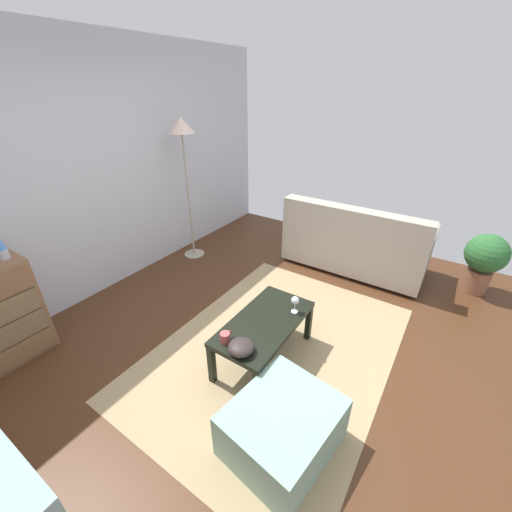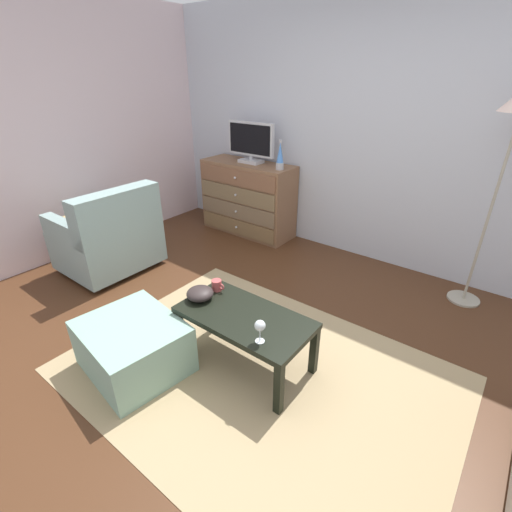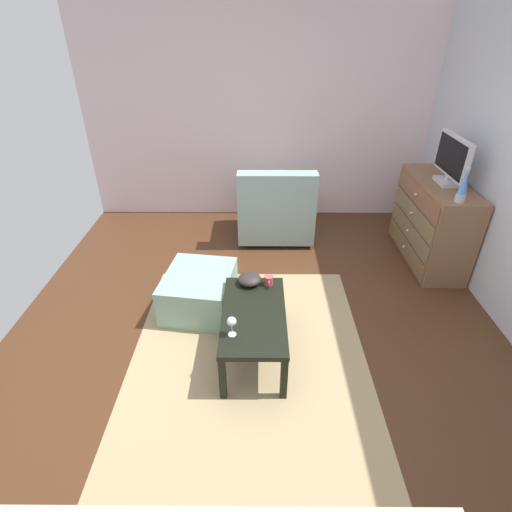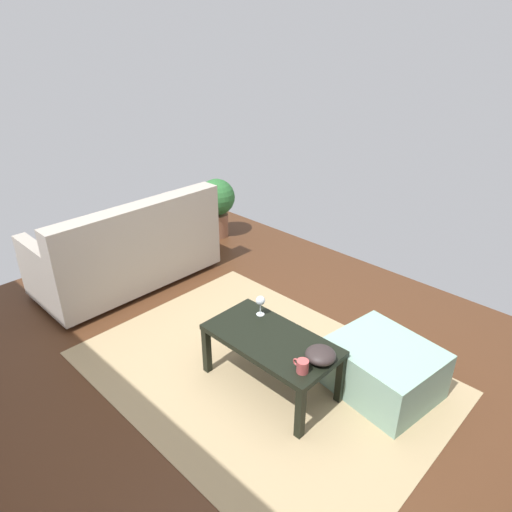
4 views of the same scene
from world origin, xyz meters
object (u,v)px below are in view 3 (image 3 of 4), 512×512
at_px(armchair, 275,209).
at_px(ottoman, 199,291).
at_px(dresser, 432,222).
at_px(coffee_table, 254,318).
at_px(wine_glass, 232,322).
at_px(lava_lamp, 463,187).
at_px(tv, 452,159).
at_px(mug, 269,281).
at_px(bowl_decorative, 250,279).

bearing_deg(armchair, ottoman, -27.95).
relative_size(dresser, armchair, 1.33).
height_order(coffee_table, wine_glass, wine_glass).
bearing_deg(lava_lamp, tv, 171.87).
relative_size(tv, ottoman, 0.93).
bearing_deg(armchair, tv, 72.52).
height_order(lava_lamp, mug, lava_lamp).
height_order(mug, armchair, armchair).
xyz_separation_m(dresser, armchair, (-0.51, -1.69, -0.09)).
xyz_separation_m(tv, mug, (1.11, -1.83, -0.70)).
relative_size(coffee_table, armchair, 1.03).
xyz_separation_m(wine_glass, mug, (-0.62, 0.27, -0.07)).
xyz_separation_m(dresser, lava_lamp, (0.51, -0.04, 0.60)).
distance_m(lava_lamp, ottoman, 2.59).
relative_size(bowl_decorative, armchair, 0.22).
distance_m(wine_glass, ottoman, 0.98).
distance_m(lava_lamp, wine_glass, 2.45).
bearing_deg(mug, dresser, 122.38).
bearing_deg(ottoman, mug, 70.48).
relative_size(dresser, mug, 10.65).
bearing_deg(ottoman, bowl_decorative, 66.41).
bearing_deg(mug, ottoman, -109.52).
height_order(wine_glass, bowl_decorative, wine_glass).
relative_size(armchair, ottoman, 1.31).
xyz_separation_m(lava_lamp, armchair, (-1.01, -1.65, -0.69)).
distance_m(coffee_table, wine_glass, 0.34).
bearing_deg(lava_lamp, wine_glass, -58.36).
relative_size(tv, armchair, 0.71).
height_order(dresser, ottoman, dresser).
height_order(tv, bowl_decorative, tv).
bearing_deg(lava_lamp, dresser, 175.10).
bearing_deg(wine_glass, mug, 155.99).
xyz_separation_m(tv, armchair, (-0.54, -1.72, -0.79)).
height_order(tv, ottoman, tv).
bearing_deg(coffee_table, bowl_decorative, -174.11).
xyz_separation_m(dresser, mug, (1.15, -1.81, 0.01)).
xyz_separation_m(lava_lamp, ottoman, (0.41, -2.41, -0.87)).
bearing_deg(tv, lava_lamp, -8.13).
xyz_separation_m(tv, ottoman, (0.89, -2.47, -0.98)).
xyz_separation_m(tv, coffee_table, (1.48, -1.96, -0.80)).
height_order(wine_glass, armchair, armchair).
xyz_separation_m(tv, bowl_decorative, (1.09, -2.00, -0.70)).
distance_m(wine_glass, bowl_decorative, 0.65).
relative_size(dresser, lava_lamp, 3.68).
bearing_deg(coffee_table, ottoman, -138.97).
height_order(dresser, armchair, armchair).
height_order(lava_lamp, ottoman, lava_lamp).
bearing_deg(wine_glass, coffee_table, 148.51).
height_order(tv, coffee_table, tv).
relative_size(wine_glass, mug, 1.38).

